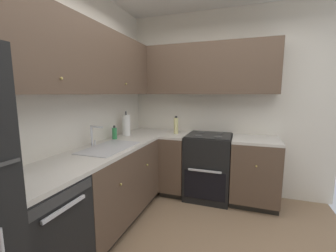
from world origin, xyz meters
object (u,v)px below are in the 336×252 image
paper_towel_roll (126,125)px  soap_bottle (114,133)px  oven_range (208,166)px  oil_bottle (176,125)px  dishwasher (33,241)px

paper_towel_roll → soap_bottle: bearing=175.8°
soap_bottle → paper_towel_roll: paper_towel_roll is taller
oven_range → soap_bottle: (-0.65, 1.14, 0.52)m
soap_bottle → oil_bottle: oil_bottle is taller
oven_range → paper_towel_roll: size_ratio=3.02×
paper_towel_roll → dishwasher: bearing=-174.4°
oil_bottle → soap_bottle: bearing=134.1°
dishwasher → paper_towel_roll: size_ratio=2.49×
dishwasher → oil_bottle: oil_bottle is taller
dishwasher → soap_bottle: soap_bottle is taller
oven_range → soap_bottle: 1.41m
oven_range → paper_towel_roll: bearing=108.5°
soap_bottle → paper_towel_roll: 0.28m
soap_bottle → dishwasher: bearing=-172.5°
soap_bottle → paper_towel_roll: bearing=-4.2°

